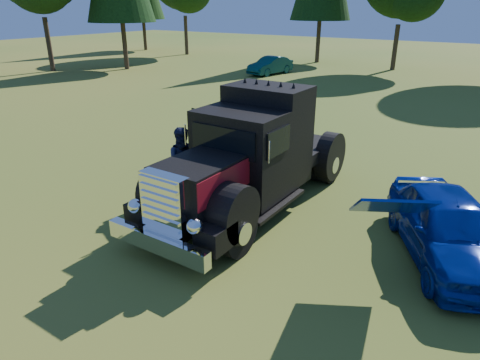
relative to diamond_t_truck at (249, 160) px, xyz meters
name	(u,v)px	position (x,y,z in m)	size (l,w,h in m)	color
ground	(202,242)	(0.10, -2.09, -1.28)	(120.00, 120.00, 0.00)	#375F1C
diamond_t_truck	(249,160)	(0.00, 0.00, 0.00)	(3.30, 7.16, 3.00)	black
hotrod_coupe	(448,227)	(4.66, 0.21, -0.57)	(3.46, 4.41, 1.89)	#0711A1
spectator_near	(205,164)	(-1.39, 0.00, -0.40)	(0.64, 0.42, 1.76)	#1B2740
spectator_far	(185,163)	(-1.73, -0.44, -0.30)	(0.95, 0.74, 1.95)	#1E2646
distant_teal_car	(270,66)	(-10.84, 19.89, -0.64)	(1.35, 3.89, 1.28)	#092B3B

